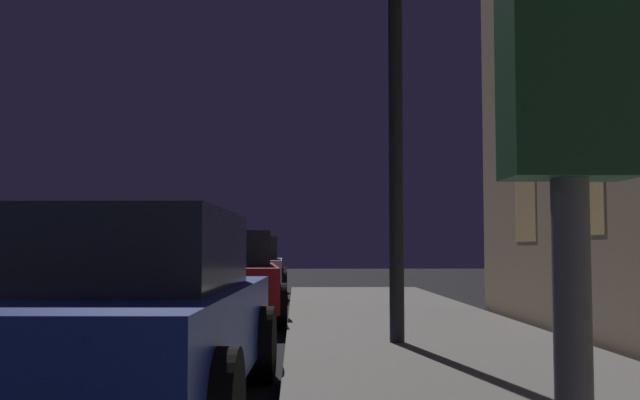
{
  "coord_description": "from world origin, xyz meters",
  "views": [
    {
      "loc": [
        4.11,
        -1.39,
        1.17
      ],
      "look_at": [
        4.22,
        1.92,
        1.38
      ],
      "focal_mm": 41.95,
      "sensor_mm": 36.0,
      "label": 1
    }
  ],
  "objects": [
    {
      "name": "car_silver",
      "position": [
        2.85,
        16.9,
        0.72
      ],
      "size": [
        2.13,
        4.32,
        1.43
      ],
      "color": "#B7B7BF",
      "rests_on": "ground"
    },
    {
      "name": "car_blue",
      "position": [
        2.85,
        3.9,
        0.72
      ],
      "size": [
        2.17,
        4.36,
        1.43
      ],
      "color": "navy",
      "rests_on": "ground"
    },
    {
      "name": "car_red",
      "position": [
        2.85,
        10.69,
        0.71
      ],
      "size": [
        2.29,
        4.13,
        1.43
      ],
      "color": "maroon",
      "rests_on": "ground"
    },
    {
      "name": "parking_meter",
      "position": [
        4.52,
        -0.3,
        1.24
      ],
      "size": [
        0.19,
        0.19,
        1.45
      ],
      "color": "#59595B",
      "rests_on": "sidewalk"
    },
    {
      "name": "street_lamp",
      "position": [
        5.21,
        6.73,
        3.86
      ],
      "size": [
        0.44,
        0.44,
        5.63
      ],
      "color": "black",
      "rests_on": "sidewalk"
    }
  ]
}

